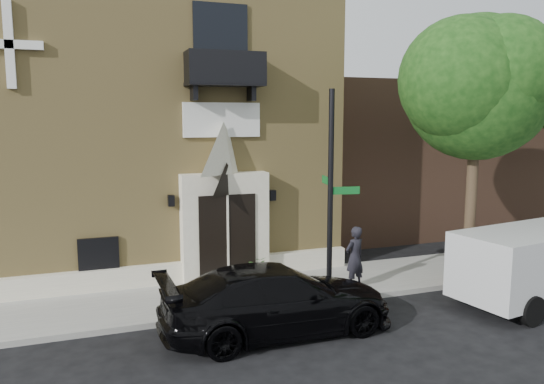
% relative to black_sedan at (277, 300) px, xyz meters
% --- Properties ---
extents(ground, '(120.00, 120.00, 0.00)m').
position_rel_black_sedan_xyz_m(ground, '(0.81, 1.21, -0.80)').
color(ground, black).
rests_on(ground, ground).
extents(sidewalk, '(42.00, 3.00, 0.15)m').
position_rel_black_sedan_xyz_m(sidewalk, '(1.81, 2.71, -0.72)').
color(sidewalk, gray).
rests_on(sidewalk, ground).
extents(church, '(12.20, 11.01, 9.30)m').
position_rel_black_sedan_xyz_m(church, '(-2.17, 9.16, 3.84)').
color(church, tan).
rests_on(church, ground).
extents(neighbour_building, '(18.00, 8.00, 6.40)m').
position_rel_black_sedan_xyz_m(neighbour_building, '(12.81, 10.21, 2.40)').
color(neighbour_building, brown).
rests_on(neighbour_building, ground).
extents(street_tree_left, '(4.97, 4.38, 7.77)m').
position_rel_black_sedan_xyz_m(street_tree_left, '(6.84, 1.55, 5.07)').
color(street_tree_left, '#38281C').
rests_on(street_tree_left, sidewalk).
extents(black_sedan, '(5.52, 2.33, 1.59)m').
position_rel_black_sedan_xyz_m(black_sedan, '(0.00, 0.00, 0.00)').
color(black_sedan, black).
rests_on(black_sedan, ground).
extents(cargo_van, '(5.26, 2.75, 2.04)m').
position_rel_black_sedan_xyz_m(cargo_van, '(7.49, -0.50, 0.35)').
color(cargo_van, silver).
rests_on(cargo_van, ground).
extents(street_sign, '(0.88, 0.97, 5.57)m').
position_rel_black_sedan_xyz_m(street_sign, '(2.14, 1.63, 2.16)').
color(street_sign, black).
rests_on(street_sign, sidewalk).
extents(fire_hydrant, '(0.40, 0.32, 0.70)m').
position_rel_black_sedan_xyz_m(fire_hydrant, '(6.22, 1.41, -0.30)').
color(fire_hydrant, '#B01D0F').
rests_on(fire_hydrant, sidewalk).
extents(dumpster, '(1.82, 1.15, 1.13)m').
position_rel_black_sedan_xyz_m(dumpster, '(9.38, 2.02, -0.08)').
color(dumpster, '#0F381E').
rests_on(dumpster, sidewalk).
extents(planter, '(0.77, 0.70, 0.73)m').
position_rel_black_sedan_xyz_m(planter, '(0.56, 3.48, -0.28)').
color(planter, '#3E692E').
rests_on(planter, sidewalk).
extents(pedestrian_near, '(0.75, 0.60, 1.79)m').
position_rel_black_sedan_xyz_m(pedestrian_near, '(3.03, 1.86, 0.25)').
color(pedestrian_near, black).
rests_on(pedestrian_near, sidewalk).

